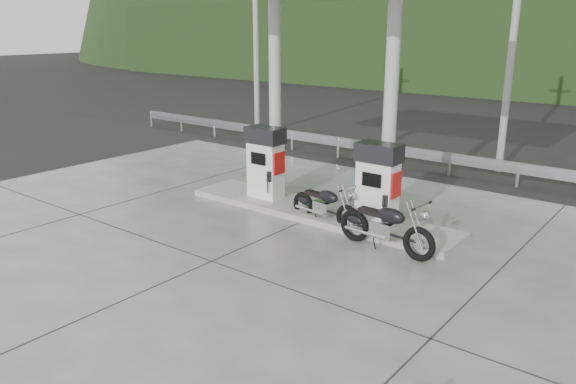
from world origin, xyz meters
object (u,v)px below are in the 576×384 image
Objects in this scene: gas_pump_left at (265,163)px; motorcycle_left at (325,206)px; gas_pump_right at (378,184)px; motorcycle_right at (386,227)px.

gas_pump_left reaches higher than motorcycle_left.
motorcycle_right is (0.74, -0.94, -0.56)m from gas_pump_right.
motorcycle_right is at bearing -8.95° from motorcycle_left.
motorcycle_left is at bearing -160.52° from gas_pump_right.
gas_pump_left is 2.21m from motorcycle_left.
motorcycle_left is at bearing -10.63° from gas_pump_left.
gas_pump_right reaches higher than motorcycle_right.
gas_pump_left is 3.20m from gas_pump_right.
gas_pump_left is 4.09m from motorcycle_right.
motorcycle_left is (-1.11, -0.39, -0.62)m from gas_pump_right.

